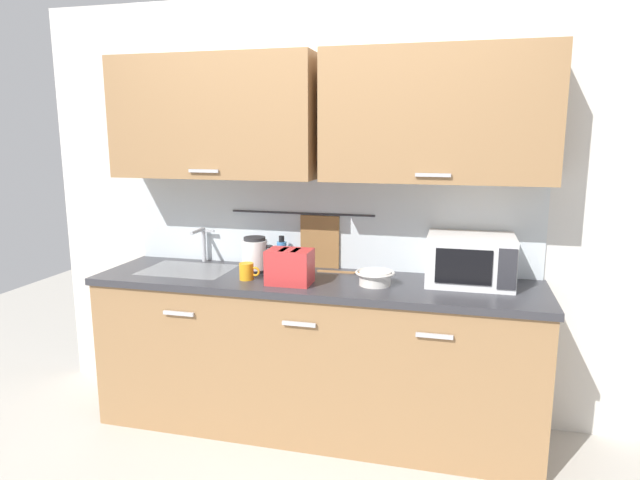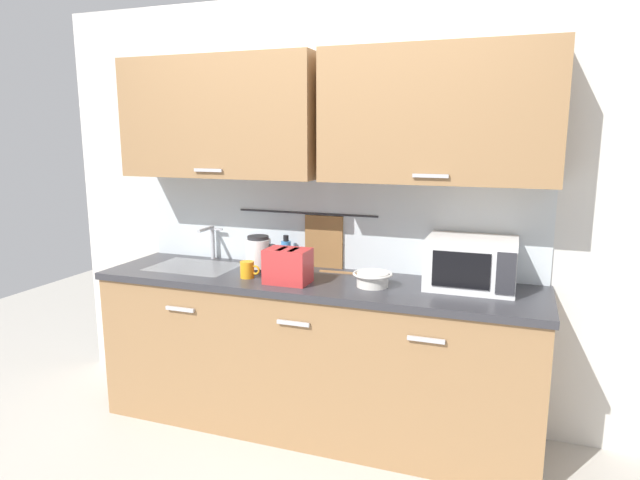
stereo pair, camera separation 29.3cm
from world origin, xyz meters
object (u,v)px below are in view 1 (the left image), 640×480
Objects in this scene: toaster at (290,267)px; microwave at (470,260)px; mixing_bowl at (375,277)px; dish_soap_bottle at (282,254)px; electric_kettle at (256,255)px; wooden_spoon at (346,272)px; mug_near_sink at (247,271)px.

microwave is at bearing 13.92° from toaster.
dish_soap_bottle is at bearing 157.25° from mixing_bowl.
toaster reaches higher than mixing_bowl.
dish_soap_bottle is (0.12, 0.13, -0.01)m from electric_kettle.
mixing_bowl is (-0.50, -0.15, -0.09)m from microwave.
microwave reaches higher than wooden_spoon.
microwave is 1.80× the size of toaster.
mug_near_sink is at bearing -84.00° from electric_kettle.
electric_kettle is at bearing 96.00° from mug_near_sink.
wooden_spoon is (0.41, -0.04, -0.08)m from dish_soap_bottle.
dish_soap_bottle is 0.42m from wooden_spoon.
electric_kettle is at bearing -131.61° from dish_soap_bottle.
wooden_spoon is (0.51, 0.28, -0.04)m from mug_near_sink.
wooden_spoon is at bearing 9.80° from electric_kettle.
microwave reaches higher than mixing_bowl.
dish_soap_bottle reaches higher than wooden_spoon.
mixing_bowl is at bearing -163.36° from microwave.
microwave is at bearing -5.49° from wooden_spoon.
microwave is 2.15× the size of mixing_bowl.
toaster is 0.93× the size of wooden_spoon.
wooden_spoon is (-0.20, 0.22, -0.04)m from mixing_bowl.
microwave is 2.35× the size of dish_soap_bottle.
toaster is (-0.95, -0.24, -0.04)m from microwave.
wooden_spoon is (-0.70, 0.07, -0.13)m from microwave.
mixing_bowl is (0.71, 0.07, -0.00)m from mug_near_sink.
mug_near_sink is 0.58m from wooden_spoon.
electric_kettle is 0.18m from dish_soap_bottle.
microwave is 3.83× the size of mug_near_sink.
electric_kettle is at bearing 170.40° from mixing_bowl.
dish_soap_bottle is 1.63× the size of mug_near_sink.
toaster is at bearing -37.26° from electric_kettle.
mug_near_sink is at bearing -151.10° from wooden_spoon.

